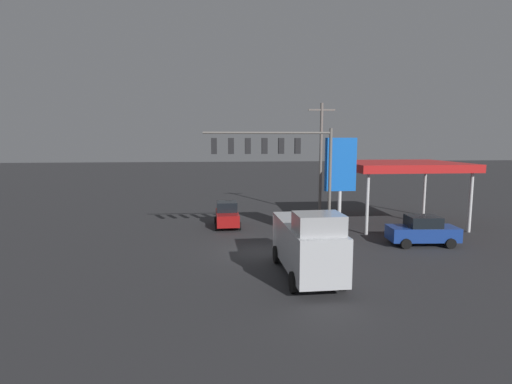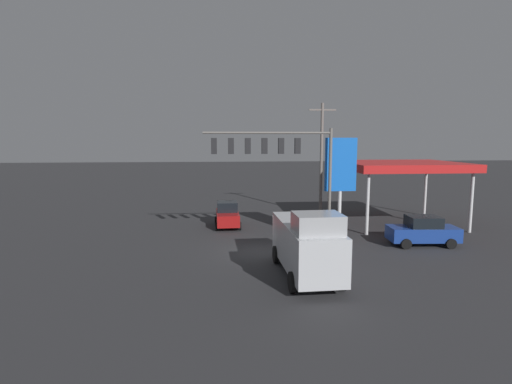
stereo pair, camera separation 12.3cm
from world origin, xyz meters
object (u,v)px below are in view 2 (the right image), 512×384
(delivery_truck, at_px, (307,244))
(hatchback_crossing, at_px, (227,215))
(sedan_waiting, at_px, (423,231))
(traffic_signal_assembly, at_px, (276,154))
(price_sign, at_px, (340,169))
(fire_hydrant, at_px, (338,251))
(utility_pole, at_px, (321,157))

(delivery_truck, xyz_separation_m, hatchback_crossing, (3.72, -11.94, -0.75))
(hatchback_crossing, bearing_deg, delivery_truck, 15.81)
(sedan_waiting, bearing_deg, traffic_signal_assembly, -0.70)
(price_sign, distance_m, sedan_waiting, 6.68)
(traffic_signal_assembly, bearing_deg, delivery_truck, 96.99)
(traffic_signal_assembly, xyz_separation_m, hatchback_crossing, (2.98, -5.90, -4.98))
(sedan_waiting, height_order, hatchback_crossing, hatchback_crossing)
(price_sign, height_order, delivery_truck, price_sign)
(fire_hydrant, bearing_deg, utility_pole, -99.90)
(delivery_truck, bearing_deg, fire_hydrant, 137.01)
(utility_pole, xyz_separation_m, sedan_waiting, (-4.09, 10.65, -4.36))
(price_sign, relative_size, sedan_waiting, 1.54)
(utility_pole, bearing_deg, price_sign, 83.18)
(delivery_truck, relative_size, sedan_waiting, 1.52)
(traffic_signal_assembly, relative_size, hatchback_crossing, 2.14)
(fire_hydrant, bearing_deg, delivery_truck, 48.60)
(delivery_truck, distance_m, hatchback_crossing, 12.53)
(utility_pole, height_order, hatchback_crossing, utility_pole)
(utility_pole, bearing_deg, delivery_truck, 73.24)
(traffic_signal_assembly, distance_m, hatchback_crossing, 8.28)
(delivery_truck, distance_m, fire_hydrant, 3.99)
(traffic_signal_assembly, height_order, delivery_truck, traffic_signal_assembly)
(utility_pole, xyz_separation_m, delivery_truck, (4.77, 15.85, -3.61))
(utility_pole, height_order, price_sign, utility_pole)
(delivery_truck, bearing_deg, sedan_waiting, 118.79)
(delivery_truck, relative_size, hatchback_crossing, 1.79)
(delivery_truck, xyz_separation_m, fire_hydrant, (-2.50, -2.84, -1.26))
(price_sign, distance_m, delivery_truck, 8.17)
(sedan_waiting, height_order, fire_hydrant, sedan_waiting)
(utility_pole, height_order, fire_hydrant, utility_pole)
(traffic_signal_assembly, xyz_separation_m, sedan_waiting, (-9.60, 0.84, -4.97))
(utility_pole, relative_size, delivery_truck, 1.46)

